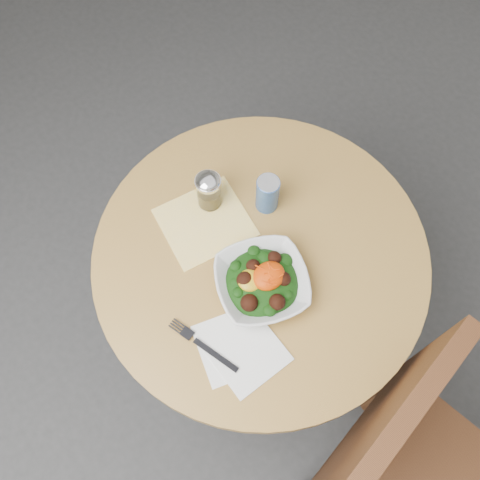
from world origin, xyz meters
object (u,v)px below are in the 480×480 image
(salad_bowl, at_px, (262,282))
(chair, at_px, (400,458))
(beverage_can, at_px, (267,194))
(spice_shaker, at_px, (209,191))

(salad_bowl, bearing_deg, chair, -87.09)
(beverage_can, bearing_deg, chair, -100.87)
(chair, height_order, spice_shaker, chair)
(spice_shaker, distance_m, beverage_can, 0.16)
(salad_bowl, bearing_deg, spice_shaker, 80.51)
(chair, distance_m, salad_bowl, 0.58)
(chair, height_order, salad_bowl, chair)
(salad_bowl, xyz_separation_m, spice_shaker, (0.05, 0.28, 0.03))
(salad_bowl, bearing_deg, beverage_can, 47.08)
(chair, relative_size, salad_bowl, 3.29)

